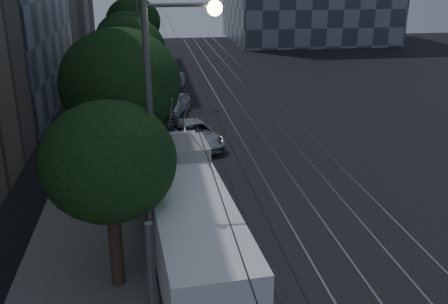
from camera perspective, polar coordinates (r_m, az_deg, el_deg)
ground at (r=20.68m, az=7.00°, el=-8.63°), size 120.00×120.00×0.00m
sidewalk at (r=38.74m, az=-11.86°, el=5.06°), size 5.00×90.00×0.15m
tram_rails at (r=39.44m, az=2.86°, el=5.64°), size 4.52×90.00×0.02m
overhead_wires at (r=37.95m, az=-8.37°, el=10.22°), size 2.23×90.00×6.00m
trolleybus at (r=17.73m, az=-4.24°, el=-7.68°), size 3.31×12.06×5.63m
pickup_silver at (r=29.65m, az=-3.45°, el=2.08°), size 3.75×5.59×1.42m
car_white_a at (r=36.58m, az=-5.79°, el=5.52°), size 3.04×4.43×1.40m
car_white_b at (r=38.51m, az=-7.14°, el=6.08°), size 2.54×4.52×1.24m
car_white_c at (r=43.58m, az=-5.99°, el=7.95°), size 2.60×4.71×1.47m
car_white_d at (r=50.97m, az=-7.64°, el=9.53°), size 2.07×3.82×1.23m
tree_0 at (r=15.46m, az=-13.03°, el=-1.14°), size 4.13×4.13×6.32m
tree_1 at (r=23.96m, az=-11.75°, el=7.69°), size 5.69×5.69×7.47m
tree_2 at (r=31.75m, az=-11.07°, el=9.48°), size 4.62×4.62×6.30m
tree_3 at (r=37.08m, az=-10.83°, el=11.32°), size 5.30×5.30×6.80m
tree_4 at (r=44.57m, az=-11.10°, el=12.49°), size 5.25×5.25×6.58m
tree_5 at (r=54.44m, az=-10.34°, el=14.43°), size 5.64×5.64×7.26m
streetlamp_near at (r=15.04m, az=-6.90°, el=3.63°), size 2.29×0.44×9.36m
streetlamp_far at (r=38.96m, az=-9.24°, el=14.98°), size 2.61×0.44×10.93m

